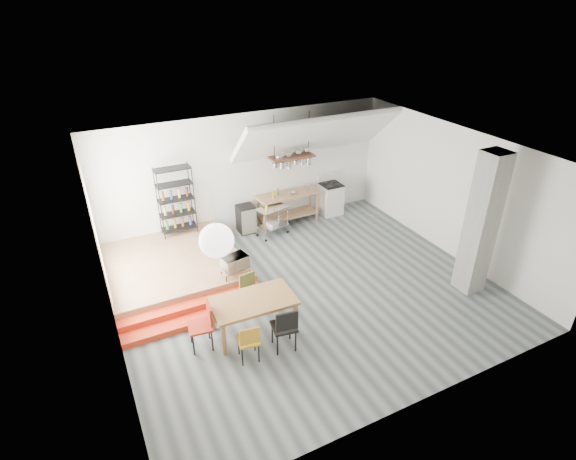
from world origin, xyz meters
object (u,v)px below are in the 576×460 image
stove (330,198)px  dining_table (253,303)px  rolling_cart (272,217)px  mini_fridge (246,219)px

stove → dining_table: 5.62m
rolling_cart → mini_fridge: (-0.56, 0.50, -0.14)m
stove → rolling_cart: 2.16m
rolling_cart → mini_fridge: rolling_cart is taller
stove → dining_table: bearing=-136.6°
stove → mini_fridge: bearing=179.1°
dining_table → rolling_cart: 3.94m
dining_table → mini_fridge: mini_fridge is taller
mini_fridge → rolling_cart: bearing=-41.7°
stove → rolling_cart: bearing=-167.8°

